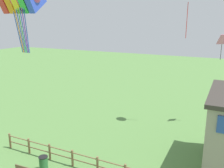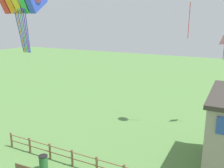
{
  "view_description": "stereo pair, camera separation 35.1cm",
  "coord_description": "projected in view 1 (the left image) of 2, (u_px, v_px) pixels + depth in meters",
  "views": [
    {
      "loc": [
        6.53,
        -5.12,
        8.93
      ],
      "look_at": [
        0.0,
        8.38,
        5.09
      ],
      "focal_mm": 40.0,
      "sensor_mm": 36.0,
      "label": 1
    },
    {
      "loc": [
        6.84,
        -4.97,
        8.93
      ],
      "look_at": [
        0.0,
        8.38,
        5.09
      ],
      "focal_mm": 40.0,
      "sensor_mm": 36.0,
      "label": 2
    }
  ],
  "objects": [
    {
      "name": "trash_bin",
      "position": [
        44.0,
        164.0,
        15.16
      ],
      "size": [
        0.56,
        0.56,
        0.95
      ],
      "color": "#2D6B38",
      "rests_on": "ground_plane"
    },
    {
      "name": "wooden_fence",
      "position": [
        97.0,
        164.0,
        14.84
      ],
      "size": [
        14.48,
        0.14,
        1.11
      ],
      "color": "brown",
      "rests_on": "ground_plane"
    },
    {
      "name": "kite_pink_diamond",
      "position": [
        222.0,
        42.0,
        20.62
      ],
      "size": [
        0.9,
        0.87,
        2.11
      ],
      "color": "pink"
    }
  ]
}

